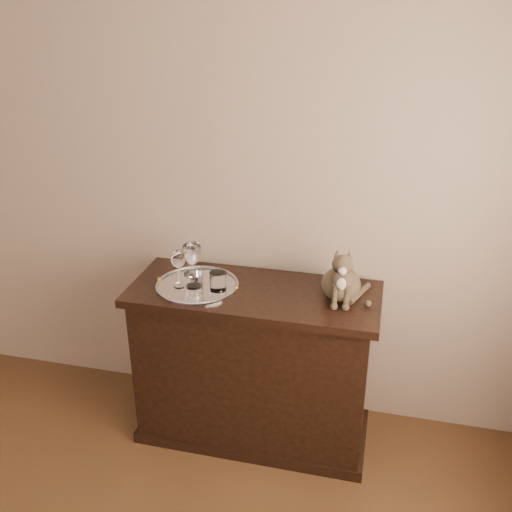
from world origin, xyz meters
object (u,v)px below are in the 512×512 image
at_px(tumbler_b, 194,283).
at_px(sideboard, 254,364).
at_px(wine_glass_a, 189,260).
at_px(wine_glass_d, 193,265).
at_px(cat, 342,270).
at_px(tumbler_c, 218,281).
at_px(tray, 197,286).
at_px(wine_glass_c, 179,268).
at_px(wine_glass_b, 195,258).

bearing_deg(tumbler_b, sideboard, 21.26).
bearing_deg(wine_glass_a, tumbler_b, -64.19).
distance_m(sideboard, wine_glass_d, 0.61).
distance_m(tumbler_b, cat, 0.69).
bearing_deg(wine_glass_a, cat, -2.08).
bearing_deg(tumbler_c, wine_glass_a, 150.61).
xyz_separation_m(sideboard, wine_glass_d, (-0.30, -0.01, 0.53)).
distance_m(tray, tumbler_b, 0.09).
height_order(tray, wine_glass_c, wine_glass_c).
relative_size(tray, tumbler_b, 4.02).
distance_m(wine_glass_b, wine_glass_d, 0.11).
xyz_separation_m(sideboard, tray, (-0.27, -0.03, 0.43)).
relative_size(wine_glass_b, wine_glass_c, 0.95).
bearing_deg(sideboard, wine_glass_d, -177.57).
xyz_separation_m(wine_glass_a, tumbler_b, (0.07, -0.15, -0.04)).
xyz_separation_m(wine_glass_c, wine_glass_d, (0.06, 0.04, 0.00)).
bearing_deg(cat, wine_glass_b, 169.53).
height_order(wine_glass_d, tumbler_b, wine_glass_d).
xyz_separation_m(tumbler_b, tumbler_c, (0.10, 0.06, -0.00)).
relative_size(wine_glass_d, cat, 0.70).
bearing_deg(sideboard, tumbler_c, -163.63).
height_order(wine_glass_b, wine_glass_d, wine_glass_d).
distance_m(wine_glass_a, tumbler_b, 0.18).
relative_size(sideboard, wine_glass_a, 6.49).
relative_size(wine_glass_b, tumbler_c, 1.97).
bearing_deg(wine_glass_a, wine_glass_c, -98.98).
bearing_deg(tray, tumbler_c, -9.61).
xyz_separation_m(wine_glass_b, wine_glass_d, (0.02, -0.10, 0.01)).
xyz_separation_m(wine_glass_b, cat, (0.73, -0.07, 0.04)).
bearing_deg(wine_glass_b, tray, -67.63).
xyz_separation_m(sideboard, tumbler_c, (-0.16, -0.05, 0.48)).
bearing_deg(wine_glass_d, wine_glass_c, -145.33).
distance_m(wine_glass_b, wine_glass_c, 0.15).
bearing_deg(tumbler_c, wine_glass_c, -178.68).
bearing_deg(tumbler_b, wine_glass_d, 110.59).
bearing_deg(tumbler_b, cat, 10.77).
height_order(wine_glass_c, tumbler_c, wine_glass_c).
relative_size(sideboard, tumbler_c, 13.26).
relative_size(wine_glass_c, wine_glass_d, 0.95).
relative_size(wine_glass_c, tumbler_c, 2.07).
bearing_deg(wine_glass_b, wine_glass_d, -76.64).
xyz_separation_m(wine_glass_b, tumbler_c, (0.16, -0.14, -0.04)).
height_order(tray, wine_glass_d, wine_glass_d).
xyz_separation_m(wine_glass_c, tumbler_c, (0.19, 0.00, -0.05)).
bearing_deg(tumbler_b, wine_glass_b, 106.80).
xyz_separation_m(wine_glass_d, cat, (0.71, 0.04, 0.04)).
distance_m(sideboard, tray, 0.51).
distance_m(wine_glass_d, cat, 0.71).
bearing_deg(wine_glass_c, tray, 15.84).
height_order(wine_glass_d, cat, cat).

